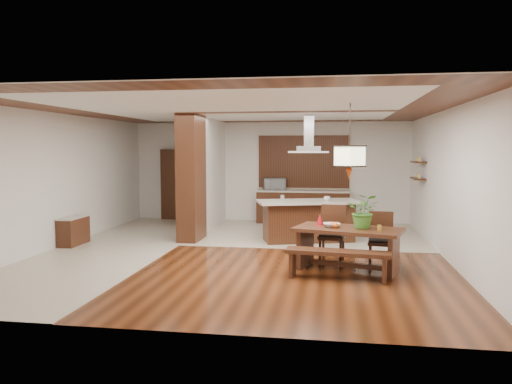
% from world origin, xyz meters
% --- Properties ---
extents(room_shell, '(9.00, 9.04, 2.92)m').
position_xyz_m(room_shell, '(0.00, 0.00, 2.06)').
color(room_shell, '#39190A').
rests_on(room_shell, ground).
extents(tile_hallway, '(2.50, 9.00, 0.01)m').
position_xyz_m(tile_hallway, '(-2.75, 0.00, 0.01)').
color(tile_hallway, beige).
rests_on(tile_hallway, ground).
extents(tile_kitchen, '(5.50, 4.00, 0.01)m').
position_xyz_m(tile_kitchen, '(1.25, 2.50, 0.01)').
color(tile_kitchen, beige).
rests_on(tile_kitchen, ground).
extents(soffit_band, '(8.00, 9.00, 0.02)m').
position_xyz_m(soffit_band, '(0.00, 0.00, 2.88)').
color(soffit_band, '#3C1C0F').
rests_on(soffit_band, room_shell).
extents(partition_pier, '(0.45, 1.00, 2.90)m').
position_xyz_m(partition_pier, '(-1.40, 1.20, 1.45)').
color(partition_pier, black).
rests_on(partition_pier, ground).
extents(partition_stub, '(0.18, 2.40, 2.90)m').
position_xyz_m(partition_stub, '(-1.40, 3.30, 1.45)').
color(partition_stub, silver).
rests_on(partition_stub, ground).
extents(hallway_console, '(0.37, 0.88, 0.63)m').
position_xyz_m(hallway_console, '(-3.81, 0.20, 0.32)').
color(hallway_console, black).
rests_on(hallway_console, ground).
extents(hallway_doorway, '(1.10, 0.20, 2.10)m').
position_xyz_m(hallway_doorway, '(-2.70, 4.40, 1.05)').
color(hallway_doorway, black).
rests_on(hallway_doorway, ground).
extents(rear_counter, '(2.60, 0.62, 0.95)m').
position_xyz_m(rear_counter, '(1.00, 4.20, 0.48)').
color(rear_counter, black).
rests_on(rear_counter, ground).
extents(kitchen_window, '(2.60, 0.08, 1.50)m').
position_xyz_m(kitchen_window, '(1.00, 4.46, 1.75)').
color(kitchen_window, brown).
rests_on(kitchen_window, room_shell).
extents(shelf_lower, '(0.26, 0.90, 0.04)m').
position_xyz_m(shelf_lower, '(3.87, 2.60, 1.40)').
color(shelf_lower, black).
rests_on(shelf_lower, room_shell).
extents(shelf_upper, '(0.26, 0.90, 0.04)m').
position_xyz_m(shelf_upper, '(3.87, 2.60, 1.80)').
color(shelf_upper, black).
rests_on(shelf_upper, room_shell).
extents(dining_table, '(1.99, 1.38, 0.75)m').
position_xyz_m(dining_table, '(2.11, -1.22, 0.55)').
color(dining_table, black).
rests_on(dining_table, ground).
extents(dining_bench, '(1.73, 0.58, 0.48)m').
position_xyz_m(dining_bench, '(1.93, -1.85, 0.24)').
color(dining_bench, black).
rests_on(dining_bench, ground).
extents(dining_chair_left, '(0.53, 0.53, 1.06)m').
position_xyz_m(dining_chair_left, '(1.83, -0.56, 0.53)').
color(dining_chair_left, black).
rests_on(dining_chair_left, ground).
extents(dining_chair_right, '(0.48, 0.48, 0.98)m').
position_xyz_m(dining_chair_right, '(2.70, -0.82, 0.49)').
color(dining_chair_right, black).
rests_on(dining_chair_right, ground).
extents(pendant_lantern, '(0.64, 0.64, 1.31)m').
position_xyz_m(pendant_lantern, '(2.11, -1.22, 2.25)').
color(pendant_lantern, '#FBF2C0').
rests_on(pendant_lantern, room_shell).
extents(foliage_plant, '(0.63, 0.58, 0.60)m').
position_xyz_m(foliage_plant, '(2.37, -1.23, 1.05)').
color(foliage_plant, '#3E7A28').
rests_on(foliage_plant, dining_table).
extents(fruit_bowl, '(0.34, 0.34, 0.07)m').
position_xyz_m(fruit_bowl, '(1.83, -1.17, 0.79)').
color(fruit_bowl, beige).
rests_on(fruit_bowl, dining_table).
extents(napkin_cone, '(0.16, 0.16, 0.21)m').
position_xyz_m(napkin_cone, '(1.61, -0.97, 0.86)').
color(napkin_cone, '#A30B12').
rests_on(napkin_cone, dining_table).
extents(gold_ornament, '(0.08, 0.08, 0.10)m').
position_xyz_m(gold_ornament, '(2.61, -1.48, 0.81)').
color(gold_ornament, gold).
rests_on(gold_ornament, dining_table).
extents(kitchen_island, '(2.49, 1.64, 0.95)m').
position_xyz_m(kitchen_island, '(1.29, 1.44, 0.49)').
color(kitchen_island, black).
rests_on(kitchen_island, ground).
extents(range_hood, '(0.90, 0.55, 0.87)m').
position_xyz_m(range_hood, '(1.29, 1.44, 2.46)').
color(range_hood, silver).
rests_on(range_hood, room_shell).
extents(island_cup, '(0.16, 0.16, 0.11)m').
position_xyz_m(island_cup, '(1.71, 1.35, 1.00)').
color(island_cup, silver).
rests_on(island_cup, kitchen_island).
extents(microwave, '(0.70, 0.58, 0.33)m').
position_xyz_m(microwave, '(0.17, 4.22, 1.12)').
color(microwave, silver).
rests_on(microwave, rear_counter).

